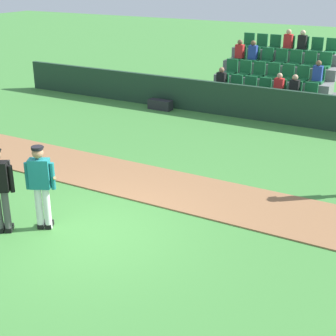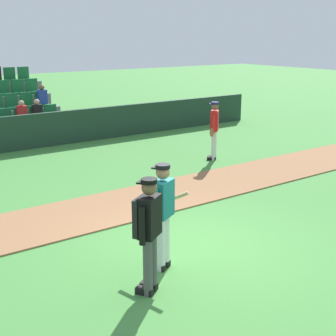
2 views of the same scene
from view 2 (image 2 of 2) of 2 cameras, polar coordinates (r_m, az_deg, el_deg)
name	(u,v)px [view 2 (image 2 of 2)]	position (r m, az deg, el deg)	size (l,w,h in m)	color
ground_plane	(194,248)	(8.72, 3.08, -9.45)	(80.00, 80.00, 0.00)	#42843A
infield_dirt_path	(119,206)	(10.76, -5.83, -4.47)	(28.00, 2.01, 0.03)	#936642
dugout_fence	(17,133)	(16.45, -17.48, 3.97)	(20.00, 0.16, 1.16)	#1E3828
batter_teal_jersey	(163,212)	(7.64, -0.62, -5.29)	(0.74, 0.70, 1.76)	white
umpire_home_plate	(148,229)	(6.92, -2.35, -7.29)	(0.53, 0.46, 1.76)	#4C4C4C
runner_red_jersey	(214,129)	(14.49, 5.48, 4.67)	(0.57, 0.50, 1.76)	silver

